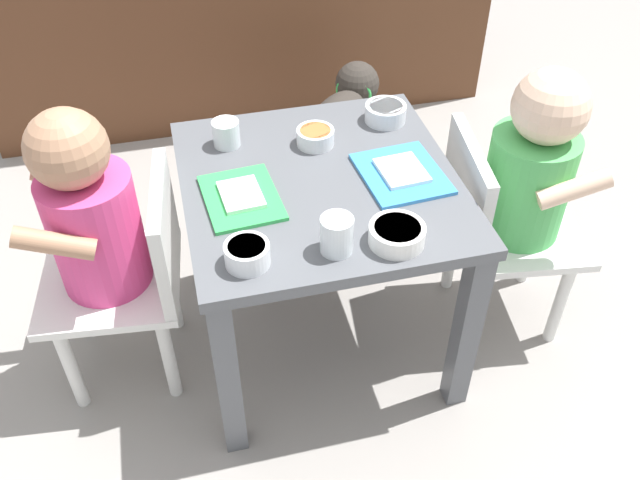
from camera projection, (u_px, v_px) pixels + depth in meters
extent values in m
plane|color=gray|center=(320.00, 332.00, 1.65)|extent=(7.00, 7.00, 0.00)
cube|color=#515459|center=(320.00, 185.00, 1.36)|extent=(0.54, 0.56, 0.03)
cube|color=#515459|center=(228.00, 378.00, 1.28)|extent=(0.04, 0.04, 0.43)
cube|color=#515459|center=(466.00, 331.00, 1.37)|extent=(0.04, 0.04, 0.43)
cube|color=#515459|center=(198.00, 214.00, 1.65)|extent=(0.04, 0.04, 0.43)
cube|color=#515459|center=(389.00, 185.00, 1.73)|extent=(0.04, 0.04, 0.43)
cube|color=silver|center=(111.00, 281.00, 1.41)|extent=(0.31, 0.31, 0.02)
cube|color=silver|center=(165.00, 231.00, 1.34)|extent=(0.05, 0.27, 0.22)
cylinder|color=#D83F7F|center=(97.00, 232.00, 1.32)|extent=(0.18, 0.18, 0.25)
sphere|color=#A87A5B|center=(67.00, 149.00, 1.19)|extent=(0.15, 0.15, 0.15)
cylinder|color=silver|center=(82.00, 296.00, 1.56)|extent=(0.03, 0.03, 0.25)
cylinder|color=silver|center=(70.00, 366.00, 1.42)|extent=(0.03, 0.03, 0.25)
cylinder|color=silver|center=(171.00, 288.00, 1.59)|extent=(0.03, 0.03, 0.25)
cylinder|color=silver|center=(168.00, 355.00, 1.44)|extent=(0.03, 0.03, 0.25)
cylinder|color=#A87A5B|center=(69.00, 177.00, 1.35)|extent=(0.15, 0.06, 0.09)
cylinder|color=#A87A5B|center=(54.00, 243.00, 1.20)|extent=(0.15, 0.06, 0.09)
cube|color=silver|center=(515.00, 230.00, 1.53)|extent=(0.32, 0.32, 0.02)
cube|color=silver|center=(467.00, 191.00, 1.44)|extent=(0.06, 0.27, 0.22)
cylinder|color=#4CB259|center=(526.00, 184.00, 1.45)|extent=(0.18, 0.18, 0.24)
sphere|color=beige|center=(551.00, 106.00, 1.32)|extent=(0.15, 0.15, 0.15)
cylinder|color=silver|center=(560.00, 301.00, 1.55)|extent=(0.03, 0.03, 0.25)
cylinder|color=silver|center=(531.00, 242.00, 1.70)|extent=(0.03, 0.03, 0.25)
cylinder|color=silver|center=(474.00, 308.00, 1.54)|extent=(0.03, 0.03, 0.25)
cylinder|color=silver|center=(452.00, 248.00, 1.69)|extent=(0.03, 0.03, 0.25)
cylinder|color=beige|center=(574.00, 189.00, 1.34)|extent=(0.15, 0.06, 0.09)
cylinder|color=beige|center=(539.00, 133.00, 1.48)|extent=(0.15, 0.06, 0.09)
ellipsoid|color=#332D28|center=(336.00, 131.00, 1.95)|extent=(0.33, 0.39, 0.17)
sphere|color=#332D28|center=(357.00, 83.00, 2.07)|extent=(0.13, 0.13, 0.13)
sphere|color=black|center=(362.00, 78.00, 2.10)|extent=(0.06, 0.06, 0.06)
torus|color=green|center=(354.00, 93.00, 2.05)|extent=(0.11, 0.09, 0.11)
sphere|color=#332D28|center=(317.00, 153.00, 1.81)|extent=(0.05, 0.05, 0.05)
cylinder|color=#332D28|center=(360.00, 155.00, 2.10)|extent=(0.04, 0.04, 0.13)
cylinder|color=#332D28|center=(330.00, 149.00, 2.12)|extent=(0.04, 0.04, 0.13)
cylinder|color=#332D28|center=(341.00, 192.00, 1.96)|extent=(0.04, 0.04, 0.13)
cylinder|color=#332D28|center=(309.00, 185.00, 1.98)|extent=(0.04, 0.04, 0.13)
cube|color=green|center=(241.00, 198.00, 1.30)|extent=(0.15, 0.19, 0.01)
cube|color=white|center=(241.00, 194.00, 1.29)|extent=(0.08, 0.10, 0.01)
cube|color=#388CD8|center=(401.00, 174.00, 1.36)|extent=(0.17, 0.19, 0.01)
cube|color=white|center=(402.00, 171.00, 1.35)|extent=(0.09, 0.11, 0.01)
cylinder|color=white|center=(337.00, 235.00, 1.17)|extent=(0.06, 0.06, 0.07)
cylinder|color=silver|center=(337.00, 243.00, 1.19)|extent=(0.05, 0.05, 0.03)
cylinder|color=white|center=(226.00, 133.00, 1.42)|extent=(0.06, 0.06, 0.06)
cylinder|color=silver|center=(227.00, 137.00, 1.43)|extent=(0.05, 0.05, 0.04)
cylinder|color=white|center=(315.00, 137.00, 1.43)|extent=(0.08, 0.08, 0.03)
cylinder|color=#B26633|center=(315.00, 131.00, 1.42)|extent=(0.06, 0.06, 0.01)
cylinder|color=white|center=(385.00, 113.00, 1.50)|extent=(0.09, 0.09, 0.04)
cylinder|color=#B26633|center=(386.00, 107.00, 1.49)|extent=(0.07, 0.07, 0.01)
cylinder|color=white|center=(247.00, 254.00, 1.16)|extent=(0.08, 0.08, 0.04)
cylinder|color=#4C8C33|center=(247.00, 247.00, 1.15)|extent=(0.06, 0.06, 0.01)
cylinder|color=white|center=(397.00, 235.00, 1.20)|extent=(0.10, 0.10, 0.04)
cylinder|color=#B26633|center=(398.00, 228.00, 1.19)|extent=(0.08, 0.08, 0.01)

